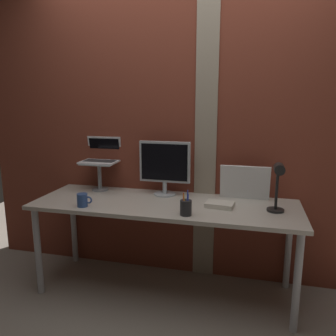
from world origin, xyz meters
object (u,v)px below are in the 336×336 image
at_px(whiteboard_panel, 245,183).
at_px(pen_cup, 186,208).
at_px(coffee_mug, 83,200).
at_px(laptop, 102,155).
at_px(monitor, 165,165).
at_px(desk_lamp, 278,182).

distance_m(whiteboard_panel, pen_cup, 0.61).
xyz_separation_m(pen_cup, coffee_mug, (-0.77, 0.00, -0.01)).
relative_size(laptop, coffee_mug, 2.64).
relative_size(monitor, pen_cup, 2.49).
bearing_deg(desk_lamp, laptop, 167.15).
xyz_separation_m(monitor, whiteboard_panel, (0.64, 0.03, -0.12)).
bearing_deg(coffee_mug, laptop, 98.07).
xyz_separation_m(whiteboard_panel, desk_lamp, (0.22, -0.29, 0.09)).
distance_m(desk_lamp, pen_cup, 0.65).
distance_m(laptop, whiteboard_panel, 1.23).
height_order(laptop, desk_lamp, laptop).
distance_m(pen_cup, coffee_mug, 0.77).
bearing_deg(monitor, laptop, 173.78).
relative_size(monitor, whiteboard_panel, 1.16).
distance_m(laptop, pen_cup, 1.01).
height_order(monitor, pen_cup, monitor).
bearing_deg(coffee_mug, monitor, 41.20).
bearing_deg(whiteboard_panel, coffee_mug, -157.57).
height_order(desk_lamp, coffee_mug, desk_lamp).
height_order(laptop, whiteboard_panel, laptop).
height_order(whiteboard_panel, pen_cup, whiteboard_panel).
bearing_deg(coffee_mug, desk_lamp, 7.45).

